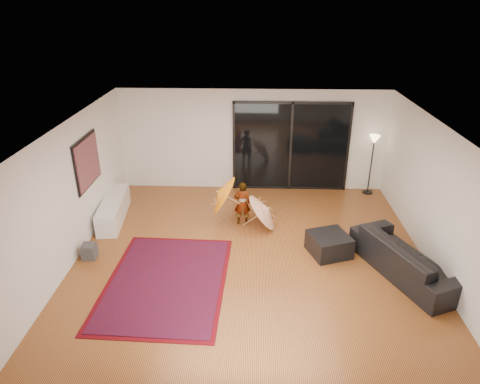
{
  "coord_description": "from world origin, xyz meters",
  "views": [
    {
      "loc": [
        0.05,
        -7.3,
        4.84
      ],
      "look_at": [
        -0.24,
        0.79,
        1.1
      ],
      "focal_mm": 32.0,
      "sensor_mm": 36.0,
      "label": 1
    }
  ],
  "objects_px": {
    "sofa": "(407,257)",
    "ottoman": "(329,244)",
    "child": "(242,203)",
    "media_console": "(114,209)"
  },
  "relations": [
    {
      "from": "media_console",
      "to": "sofa",
      "type": "relative_size",
      "value": 0.77
    },
    {
      "from": "ottoman",
      "to": "child",
      "type": "bearing_deg",
      "value": 146.24
    },
    {
      "from": "ottoman",
      "to": "child",
      "type": "xyz_separation_m",
      "value": [
        -1.81,
        1.21,
        0.3
      ]
    },
    {
      "from": "ottoman",
      "to": "media_console",
      "type": "bearing_deg",
      "value": 164.84
    },
    {
      "from": "media_console",
      "to": "child",
      "type": "distance_m",
      "value": 3.05
    },
    {
      "from": "sofa",
      "to": "ottoman",
      "type": "relative_size",
      "value": 3.19
    },
    {
      "from": "media_console",
      "to": "sofa",
      "type": "xyz_separation_m",
      "value": [
        6.2,
        -1.95,
        0.09
      ]
    },
    {
      "from": "sofa",
      "to": "ottoman",
      "type": "distance_m",
      "value": 1.5
    },
    {
      "from": "ottoman",
      "to": "child",
      "type": "relative_size",
      "value": 0.72
    },
    {
      "from": "media_console",
      "to": "child",
      "type": "bearing_deg",
      "value": -8.12
    }
  ]
}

